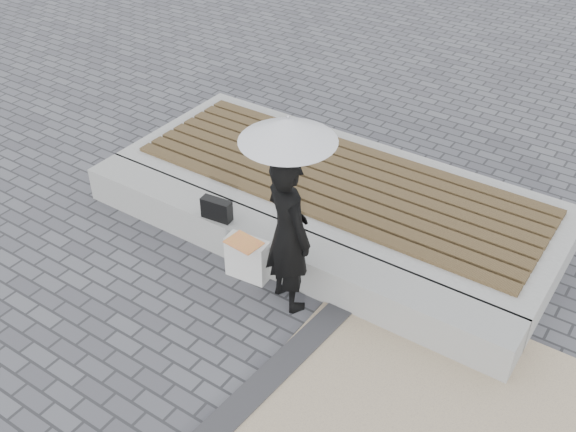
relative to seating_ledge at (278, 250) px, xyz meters
The scene contains 9 objects.
ground 1.61m from the seating_ledge, 90.00° to the right, with size 80.00×80.00×0.00m, color #525257.
seating_ledge is the anchor object (origin of this frame).
timber_platform 1.20m from the seating_ledge, 90.00° to the left, with size 5.00×2.00×0.40m, color #A4A39F.
timber_decking 1.22m from the seating_ledge, 90.00° to the left, with size 4.60×1.60×0.04m, color brown, non-canonical shape.
woman 0.81m from the seating_ledge, 44.52° to the right, with size 0.59×0.38×1.61m, color black.
parasol 1.75m from the seating_ledge, 44.52° to the right, with size 0.83×0.83×1.06m.
handbag 0.75m from the seating_ledge, 169.05° to the right, with size 0.32×0.11×0.23m, color black.
canvas_tote 0.34m from the seating_ledge, 115.30° to the right, with size 0.43×0.18×0.46m, color silver.
magazine 0.47m from the seating_ledge, 112.15° to the right, with size 0.33×0.24×0.01m, color #D9473B.
Camera 1 is at (3.08, -2.77, 4.49)m, focal length 42.01 mm.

